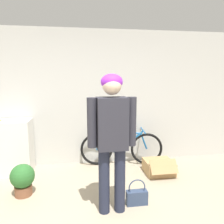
# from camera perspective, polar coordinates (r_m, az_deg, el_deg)

# --- Properties ---
(wall_back) EXTENTS (8.00, 0.07, 2.60)m
(wall_back) POSITION_cam_1_polar(r_m,az_deg,el_deg) (4.25, -7.66, 3.50)
(wall_back) COLOR silver
(wall_back) RESTS_ON ground_plane
(side_shelf) EXTENTS (0.98, 0.46, 0.97)m
(side_shelf) POSITION_cam_1_polar(r_m,az_deg,el_deg) (4.36, -26.61, -8.27)
(side_shelf) COLOR white
(side_shelf) RESTS_ON ground_plane
(person) EXTENTS (0.60, 0.27, 1.76)m
(person) POSITION_cam_1_polar(r_m,az_deg,el_deg) (2.67, -0.01, -4.91)
(person) COLOR #23283D
(person) RESTS_ON ground_plane
(bicycle) EXTENTS (1.61, 0.46, 0.70)m
(bicycle) POSITION_cam_1_polar(r_m,az_deg,el_deg) (4.33, 2.52, -9.37)
(bicycle) COLOR black
(bicycle) RESTS_ON ground_plane
(handbag) EXTENTS (0.29, 0.11, 0.36)m
(handbag) POSITION_cam_1_polar(r_m,az_deg,el_deg) (3.19, 6.50, -21.04)
(handbag) COLOR #334260
(handbag) RESTS_ON ground_plane
(cardboard_box) EXTENTS (0.49, 0.55, 0.32)m
(cardboard_box) POSITION_cam_1_polar(r_m,az_deg,el_deg) (4.13, 12.11, -13.86)
(cardboard_box) COLOR tan
(cardboard_box) RESTS_ON ground_plane
(potted_plant) EXTENTS (0.35, 0.35, 0.47)m
(potted_plant) POSITION_cam_1_polar(r_m,az_deg,el_deg) (3.56, -22.31, -15.79)
(potted_plant) COLOR brown
(potted_plant) RESTS_ON ground_plane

